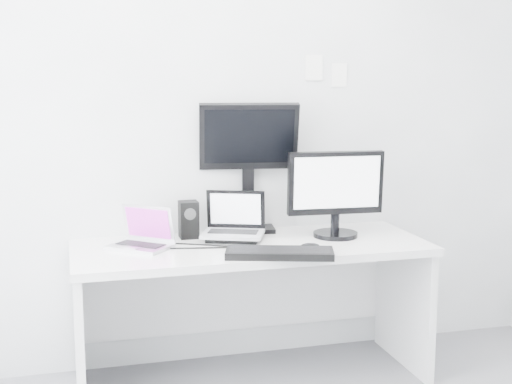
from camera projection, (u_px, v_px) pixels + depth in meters
back_wall at (235, 118)px, 3.86m from camera, size 3.60×0.00×3.60m
desk at (251, 312)px, 3.69m from camera, size 1.80×0.70×0.73m
macbook at (139, 227)px, 3.51m from camera, size 0.36×0.36×0.22m
speaker at (189, 220)px, 3.75m from camera, size 0.12×0.12×0.20m
dell_laptop at (233, 216)px, 3.68m from camera, size 0.38×0.34×0.26m
rear_monitor at (248, 166)px, 3.87m from camera, size 0.56×0.27×0.72m
samsung_monitor at (336, 193)px, 3.75m from camera, size 0.53×0.27×0.47m
keyboard at (280, 253)px, 3.37m from camera, size 0.54×0.32×0.03m
mouse at (310, 246)px, 3.50m from camera, size 0.10×0.07×0.03m
wall_note_0 at (314, 68)px, 3.93m from camera, size 0.10×0.00×0.14m
wall_note_1 at (339, 75)px, 3.97m from camera, size 0.09×0.00×0.13m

